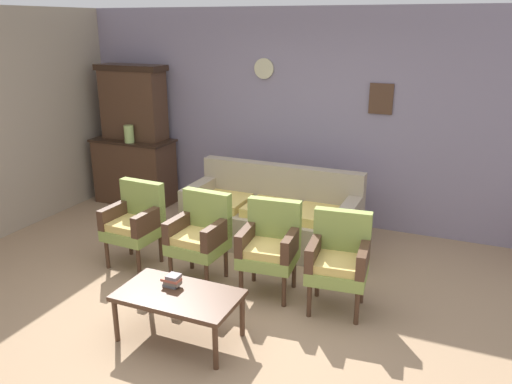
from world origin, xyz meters
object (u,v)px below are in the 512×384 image
Objects in this scene: book_stack_on_table at (172,281)px; armchair_near_cabinet at (200,233)px; floral_couch at (273,218)px; armchair_row_middle at (339,258)px; side_cabinet at (135,171)px; coffee_table at (178,298)px; armchair_near_couch_end at (270,244)px; vase_on_cabinet at (129,134)px; armchair_by_doorway at (135,221)px.

armchair_near_cabinet is at bearing 105.14° from book_stack_on_table.
floral_couch is 2.24× the size of armchair_near_cabinet.
floral_couch reaches higher than book_stack_on_table.
armchair_row_middle is at bearing 0.07° from armchair_near_cabinet.
coffee_table is (2.39, -2.71, -0.09)m from side_cabinet.
armchair_near_couch_end is 1.00× the size of armchair_row_middle.
armchair_row_middle is 1.49m from book_stack_on_table.
armchair_near_couch_end is 1.11m from coffee_table.
side_cabinet is 2.66m from armchair_near_cabinet.
vase_on_cabinet reaches higher than side_cabinet.
vase_on_cabinet is (0.08, -0.17, 0.58)m from side_cabinet.
side_cabinet is 3.24m from armchair_near_couch_end.
armchair_near_cabinet and armchair_row_middle have the same top height.
armchair_by_doorway is 1.42m from book_stack_on_table.
side_cabinet is at bearing 153.68° from armchair_row_middle.
vase_on_cabinet reaches higher than book_stack_on_table.
armchair_by_doorway is at bearing 178.08° from armchair_near_cabinet.
armchair_near_cabinet is 1.07m from coffee_table.
book_stack_on_table is at bearing -141.84° from armchair_row_middle.
vase_on_cabinet is at bearing 127.17° from armchair_by_doorway.
armchair_row_middle is at bearing -26.32° from side_cabinet.
floral_couch reaches higher than coffee_table.
armchair_by_doorway is at bearing -52.83° from vase_on_cabinet.
side_cabinet is 1.28× the size of armchair_near_couch_end.
armchair_near_cabinet is at bearing -40.07° from side_cabinet.
side_cabinet is 3.86m from armchair_row_middle.
armchair_by_doorway reaches higher than book_stack_on_table.
armchair_by_doorway is 1.00× the size of armchair_row_middle.
armchair_row_middle reaches higher than book_stack_on_table.
vase_on_cabinet is at bearing 169.35° from floral_couch.
side_cabinet reaches higher than book_stack_on_table.
vase_on_cabinet is 0.27× the size of armchair_by_doorway.
coffee_table is at bearing -110.54° from armchair_near_couch_end.
armchair_row_middle is (1.42, 0.00, 0.00)m from armchair_near_cabinet.
side_cabinet is at bearing 139.93° from armchair_near_cabinet.
book_stack_on_table is (-0.10, -2.03, 0.15)m from floral_couch.
armchair_by_doorway is 1.00× the size of armchair_near_couch_end.
floral_couch is 2.24× the size of armchair_near_couch_end.
armchair_near_cabinet and armchair_near_couch_end have the same top height.
vase_on_cabinet is 3.75m from armchair_row_middle.
coffee_table is at bearing -70.53° from armchair_near_cabinet.
armchair_by_doorway is 5.58× the size of book_stack_on_table.
armchair_by_doorway and armchair_near_couch_end have the same top height.
book_stack_on_table is (-0.10, 0.08, 0.10)m from coffee_table.
vase_on_cabinet is at bearing 131.88° from book_stack_on_table.
armchair_by_doorway reaches higher than coffee_table.
floral_couch is at bearing 72.60° from armchair_near_cabinet.
floral_couch is at bearing 90.19° from coffee_table.
side_cabinet is 0.57× the size of floral_couch.
floral_couch is 1.17m from armchair_near_cabinet.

